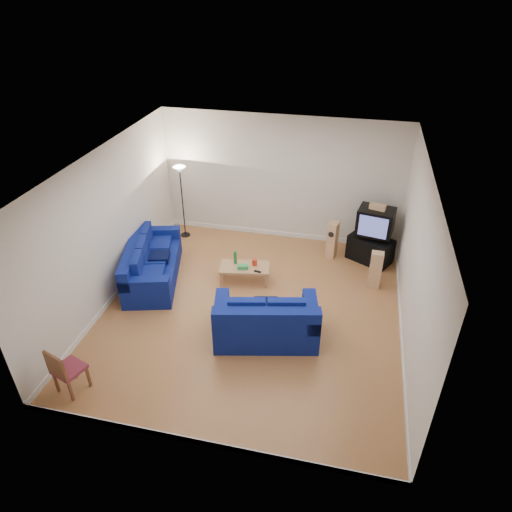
% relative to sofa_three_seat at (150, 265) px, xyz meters
% --- Properties ---
extents(room, '(6.01, 6.51, 3.21)m').
position_rel_sofa_three_seat_xyz_m(room, '(2.51, -0.66, 1.20)').
color(room, brown).
rests_on(room, ground).
extents(sofa_three_seat, '(1.62, 2.57, 0.92)m').
position_rel_sofa_three_seat_xyz_m(sofa_three_seat, '(0.00, 0.00, 0.00)').
color(sofa_three_seat, '#040E53').
rests_on(sofa_three_seat, ground).
extents(sofa_loveseat, '(2.12, 1.47, 0.97)m').
position_rel_sofa_three_seat_xyz_m(sofa_loveseat, '(2.97, -1.41, 0.03)').
color(sofa_loveseat, '#040E53').
rests_on(sofa_loveseat, ground).
extents(coffee_table, '(1.17, 0.72, 0.40)m').
position_rel_sofa_three_seat_xyz_m(coffee_table, '(2.11, 0.35, 0.00)').
color(coffee_table, tan).
rests_on(coffee_table, ground).
extents(bottle, '(0.09, 0.09, 0.31)m').
position_rel_sofa_three_seat_xyz_m(bottle, '(1.88, 0.43, 0.21)').
color(bottle, '#197233').
rests_on(bottle, coffee_table).
extents(tissue_box, '(0.26, 0.18, 0.10)m').
position_rel_sofa_three_seat_xyz_m(tissue_box, '(2.10, 0.25, 0.10)').
color(tissue_box, green).
rests_on(tissue_box, coffee_table).
extents(red_canister, '(0.12, 0.12, 0.15)m').
position_rel_sofa_three_seat_xyz_m(red_canister, '(2.32, 0.45, 0.13)').
color(red_canister, red).
rests_on(red_canister, coffee_table).
extents(remote, '(0.17, 0.08, 0.02)m').
position_rel_sofa_three_seat_xyz_m(remote, '(2.45, 0.20, 0.07)').
color(remote, black).
rests_on(remote, coffee_table).
extents(tv_stand, '(1.16, 0.98, 0.62)m').
position_rel_sofa_three_seat_xyz_m(tv_stand, '(4.85, 1.87, -0.03)').
color(tv_stand, black).
rests_on(tv_stand, ground).
extents(av_receiver, '(0.50, 0.42, 0.11)m').
position_rel_sofa_three_seat_xyz_m(av_receiver, '(4.88, 1.91, 0.33)').
color(av_receiver, black).
rests_on(av_receiver, tv_stand).
extents(television, '(0.91, 0.75, 0.63)m').
position_rel_sofa_three_seat_xyz_m(television, '(4.88, 1.92, 0.70)').
color(television, black).
rests_on(television, av_receiver).
extents(centre_speaker, '(0.39, 0.24, 0.13)m').
position_rel_sofa_three_seat_xyz_m(centre_speaker, '(4.87, 1.91, 1.08)').
color(centre_speaker, tan).
rests_on(centre_speaker, television).
extents(speaker_left, '(0.28, 0.33, 0.94)m').
position_rel_sofa_three_seat_xyz_m(speaker_left, '(3.93, 1.84, 0.13)').
color(speaker_left, tan).
rests_on(speaker_left, ground).
extents(speaker_right, '(0.27, 0.21, 0.88)m').
position_rel_sofa_three_seat_xyz_m(speaker_right, '(4.96, 0.79, 0.10)').
color(speaker_right, tan).
rests_on(speaker_right, ground).
extents(floor_lamp, '(0.33, 0.33, 1.93)m').
position_rel_sofa_three_seat_xyz_m(floor_lamp, '(0.06, 2.04, 1.25)').
color(floor_lamp, black).
rests_on(floor_lamp, ground).
extents(dining_chair, '(0.56, 0.56, 0.93)m').
position_rel_sofa_three_seat_xyz_m(dining_chair, '(0.04, -3.41, 0.18)').
color(dining_chair, brown).
rests_on(dining_chair, ground).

